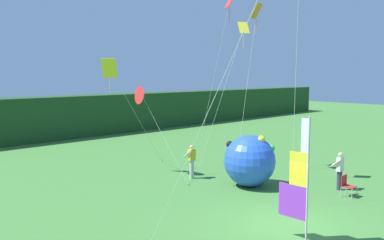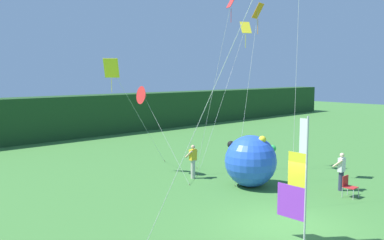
{
  "view_description": "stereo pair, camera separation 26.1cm",
  "coord_description": "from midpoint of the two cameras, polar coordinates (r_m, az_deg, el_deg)",
  "views": [
    {
      "loc": [
        -11.76,
        -7.45,
        5.15
      ],
      "look_at": [
        -0.72,
        3.94,
        3.38
      ],
      "focal_mm": 38.27,
      "sensor_mm": 36.0,
      "label": 1
    },
    {
      "loc": [
        -11.57,
        -7.63,
        5.15
      ],
      "look_at": [
        -0.72,
        3.94,
        3.38
      ],
      "focal_mm": 38.27,
      "sensor_mm": 36.0,
      "label": 2
    }
  ],
  "objects": [
    {
      "name": "kite_orange_diamond_4",
      "position": [
        19.84,
        9.36,
        13.17
      ],
      "size": [
        1.87,
        0.49,
        8.44
      ],
      "color": "brown",
      "rests_on": "ground"
    },
    {
      "name": "banner_flag",
      "position": [
        12.99,
        15.04,
        -8.4
      ],
      "size": [
        0.06,
        1.03,
        3.93
      ],
      "color": "#B7B7BC",
      "rests_on": "ground"
    },
    {
      "name": "person_near_banner",
      "position": [
        19.48,
        20.46,
        -6.61
      ],
      "size": [
        0.55,
        0.48,
        1.7
      ],
      "color": "#2D334C",
      "rests_on": "ground"
    },
    {
      "name": "kite_yellow_diamond_6",
      "position": [
        21.45,
        -10.57,
        6.6
      ],
      "size": [
        4.22,
        0.84,
        5.96
      ],
      "color": "brown",
      "rests_on": "ground"
    },
    {
      "name": "ground_plane",
      "position": [
        14.81,
        13.5,
        -14.15
      ],
      "size": [
        120.0,
        120.0,
        0.0
      ],
      "primitive_type": "plane",
      "color": "#3D7533"
    },
    {
      "name": "kite_red_diamond_2",
      "position": [
        21.8,
        5.39,
        13.93
      ],
      "size": [
        1.2,
        1.84,
        9.14
      ],
      "color": "brown",
      "rests_on": "ground"
    },
    {
      "name": "inflatable_balloon",
      "position": [
        19.07,
        8.57,
        -5.66
      ],
      "size": [
        2.38,
        2.38,
        2.41
      ],
      "color": "blue",
      "rests_on": "ground"
    },
    {
      "name": "kite_yellow_diamond_0",
      "position": [
        22.46,
        7.4,
        11.31
      ],
      "size": [
        3.47,
        0.78,
        7.98
      ],
      "color": "brown",
      "rests_on": "ground"
    },
    {
      "name": "person_mid_field",
      "position": [
        20.36,
        0.5,
        -5.67
      ],
      "size": [
        0.55,
        0.48,
        1.69
      ],
      "color": "#B7B2A3",
      "rests_on": "ground"
    },
    {
      "name": "folding_chair",
      "position": [
        18.7,
        21.33,
        -8.43
      ],
      "size": [
        0.51,
        0.51,
        0.89
      ],
      "color": "#BCBCC1",
      "rests_on": "ground"
    },
    {
      "name": "kite_red_delta_5",
      "position": [
        20.79,
        -6.4,
        3.4
      ],
      "size": [
        0.62,
        3.57,
        4.57
      ],
      "color": "brown",
      "rests_on": "ground"
    },
    {
      "name": "distant_treeline",
      "position": [
        33.37,
        -22.45,
        -0.05
      ],
      "size": [
        80.0,
        2.4,
        3.4
      ],
      "primitive_type": "cube",
      "color": "#1E421E",
      "rests_on": "ground"
    }
  ]
}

